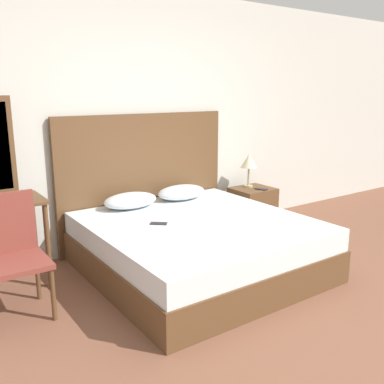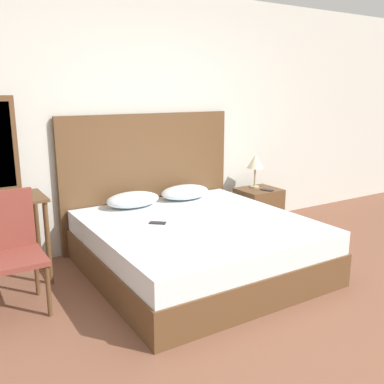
# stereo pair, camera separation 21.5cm
# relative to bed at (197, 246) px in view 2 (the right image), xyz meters

# --- Properties ---
(ground_plane) EXTENTS (16.00, 16.00, 0.00)m
(ground_plane) POSITION_rel_bed_xyz_m (0.08, -1.29, -0.25)
(ground_plane) COLOR brown
(wall_back) EXTENTS (10.00, 0.06, 2.70)m
(wall_back) POSITION_rel_bed_xyz_m (0.08, 1.08, 1.10)
(wall_back) COLOR silver
(wall_back) RESTS_ON ground_plane
(bed) EXTENTS (1.90, 1.96, 0.50)m
(bed) POSITION_rel_bed_xyz_m (0.00, 0.00, 0.00)
(bed) COLOR brown
(bed) RESTS_ON ground_plane
(headboard) EXTENTS (1.99, 0.05, 1.43)m
(headboard) POSITION_rel_bed_xyz_m (0.00, 1.00, 0.47)
(headboard) COLOR brown
(headboard) RESTS_ON ground_plane
(pillow_left) EXTENTS (0.56, 0.36, 0.15)m
(pillow_left) POSITION_rel_bed_xyz_m (-0.31, 0.75, 0.33)
(pillow_left) COLOR silver
(pillow_left) RESTS_ON bed
(pillow_right) EXTENTS (0.56, 0.36, 0.15)m
(pillow_right) POSITION_rel_bed_xyz_m (0.31, 0.75, 0.33)
(pillow_right) COLOR silver
(pillow_right) RESTS_ON bed
(phone_on_bed) EXTENTS (0.16, 0.15, 0.01)m
(phone_on_bed) POSITION_rel_bed_xyz_m (-0.36, 0.11, 0.26)
(phone_on_bed) COLOR #232328
(phone_on_bed) RESTS_ON bed
(nightstand) EXTENTS (0.48, 0.43, 0.50)m
(nightstand) POSITION_rel_bed_xyz_m (1.32, 0.69, 0.00)
(nightstand) COLOR brown
(nightstand) RESTS_ON ground_plane
(table_lamp) EXTENTS (0.20, 0.20, 0.41)m
(table_lamp) POSITION_rel_bed_xyz_m (1.33, 0.78, 0.57)
(table_lamp) COLOR tan
(table_lamp) RESTS_ON nightstand
(phone_on_nightstand) EXTENTS (0.12, 0.16, 0.01)m
(phone_on_nightstand) POSITION_rel_bed_xyz_m (1.36, 0.59, 0.26)
(phone_on_nightstand) COLOR black
(phone_on_nightstand) RESTS_ON nightstand
(chair) EXTENTS (0.48, 0.46, 0.92)m
(chair) POSITION_rel_bed_xyz_m (-1.61, 0.18, 0.27)
(chair) COLOR brown
(chair) RESTS_ON ground_plane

